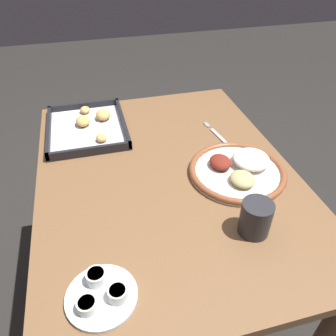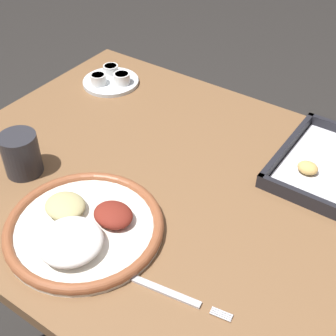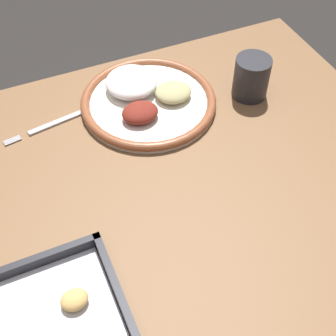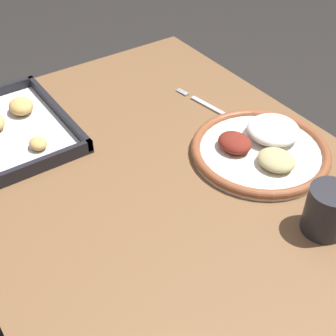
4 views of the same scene
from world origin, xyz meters
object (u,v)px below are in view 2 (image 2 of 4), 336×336
at_px(dinner_plate, 83,228).
at_px(fork, 165,291).
at_px(saucer_plate, 111,79).
at_px(drinking_cup, 21,154).

relative_size(dinner_plate, fork, 1.42).
bearing_deg(dinner_plate, fork, -5.75).
bearing_deg(dinner_plate, saucer_plate, 124.64).
bearing_deg(fork, dinner_plate, 165.25).
relative_size(dinner_plate, saucer_plate, 1.95).
xyz_separation_m(fork, drinking_cup, (-0.42, 0.08, 0.04)).
bearing_deg(saucer_plate, dinner_plate, -55.36).
relative_size(dinner_plate, drinking_cup, 3.19).
bearing_deg(saucer_plate, drinking_cup, -77.38).
xyz_separation_m(dinner_plate, fork, (0.20, -0.02, -0.01)).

